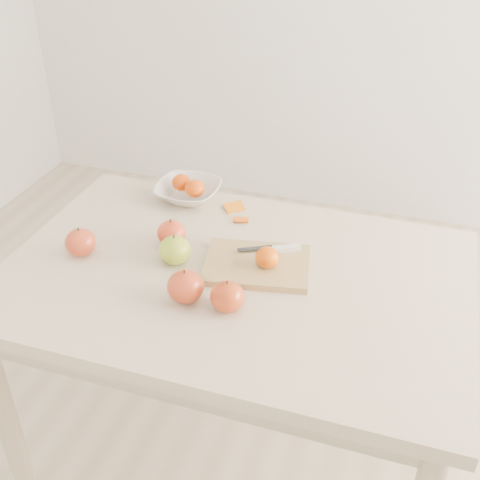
% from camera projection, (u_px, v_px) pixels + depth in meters
% --- Properties ---
extents(ground, '(3.50, 3.50, 0.00)m').
position_uv_depth(ground, '(235.00, 458.00, 1.96)').
color(ground, '#C6B293').
rests_on(ground, ground).
extents(table, '(1.20, 0.80, 0.75)m').
position_uv_depth(table, '(234.00, 302.00, 1.61)').
color(table, beige).
rests_on(table, ground).
extents(cutting_board, '(0.30, 0.25, 0.02)m').
position_uv_depth(cutting_board, '(257.00, 265.00, 1.57)').
color(cutting_board, tan).
rests_on(cutting_board, table).
extents(board_tangerine, '(0.06, 0.06, 0.05)m').
position_uv_depth(board_tangerine, '(267.00, 257.00, 1.53)').
color(board_tangerine, '#D54E07').
rests_on(board_tangerine, cutting_board).
extents(fruit_bowl, '(0.20, 0.20, 0.05)m').
position_uv_depth(fruit_bowl, '(188.00, 191.00, 1.87)').
color(fruit_bowl, silver).
rests_on(fruit_bowl, table).
extents(bowl_tangerine_near, '(0.06, 0.06, 0.05)m').
position_uv_depth(bowl_tangerine_near, '(181.00, 182.00, 1.87)').
color(bowl_tangerine_near, '#DE3F07').
rests_on(bowl_tangerine_near, fruit_bowl).
extents(bowl_tangerine_far, '(0.06, 0.06, 0.05)m').
position_uv_depth(bowl_tangerine_far, '(195.00, 188.00, 1.84)').
color(bowl_tangerine_far, '#E75A08').
rests_on(bowl_tangerine_far, fruit_bowl).
extents(orange_peel_a, '(0.07, 0.07, 0.01)m').
position_uv_depth(orange_peel_a, '(234.00, 208.00, 1.83)').
color(orange_peel_a, orange).
rests_on(orange_peel_a, table).
extents(orange_peel_b, '(0.05, 0.04, 0.01)m').
position_uv_depth(orange_peel_b, '(241.00, 220.00, 1.77)').
color(orange_peel_b, '#DE5C0F').
rests_on(orange_peel_b, table).
extents(paring_knife, '(0.16, 0.08, 0.01)m').
position_uv_depth(paring_knife, '(281.00, 248.00, 1.60)').
color(paring_knife, white).
rests_on(paring_knife, cutting_board).
extents(apple_green, '(0.09, 0.09, 0.08)m').
position_uv_depth(apple_green, '(175.00, 250.00, 1.57)').
color(apple_green, '#6D9213').
rests_on(apple_green, table).
extents(apple_red_c, '(0.09, 0.09, 0.08)m').
position_uv_depth(apple_red_c, '(186.00, 287.00, 1.44)').
color(apple_red_c, maroon).
rests_on(apple_red_c, table).
extents(apple_red_b, '(0.08, 0.08, 0.07)m').
position_uv_depth(apple_red_b, '(80.00, 242.00, 1.61)').
color(apple_red_b, maroon).
rests_on(apple_red_b, table).
extents(apple_red_a, '(0.08, 0.08, 0.07)m').
position_uv_depth(apple_red_a, '(171.00, 233.00, 1.65)').
color(apple_red_a, '#990D0D').
rests_on(apple_red_a, table).
extents(apple_red_e, '(0.08, 0.08, 0.07)m').
position_uv_depth(apple_red_e, '(227.00, 297.00, 1.41)').
color(apple_red_e, maroon).
rests_on(apple_red_e, table).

